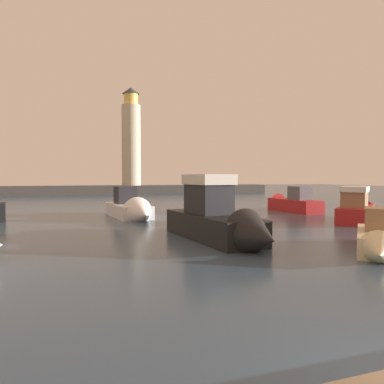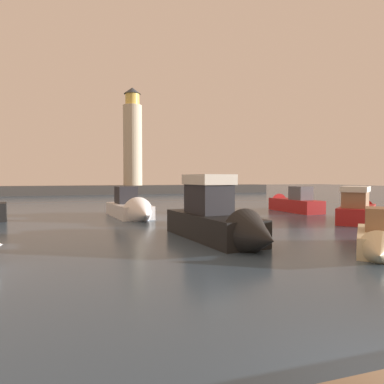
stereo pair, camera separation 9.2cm
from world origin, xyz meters
name	(u,v)px [view 2 (the right image)]	position (x,y,z in m)	size (l,w,h in m)	color
ground_plane	(127,209)	(0.00, 32.31, 0.00)	(220.00, 220.00, 0.00)	#384C60
breakwater	(103,190)	(0.00, 64.62, 0.83)	(66.50, 4.85, 1.65)	#423F3D
lighthouse	(133,139)	(5.54, 64.62, 10.48)	(3.57, 3.57, 18.65)	beige
motorboat_0	(377,240)	(6.84, 8.09, 0.55)	(5.13, 5.22, 2.06)	beige
motorboat_2	(358,209)	(14.61, 17.26, 0.86)	(7.01, 6.37, 2.86)	#B21E1E
motorboat_3	(133,209)	(-0.71, 23.94, 0.68)	(3.21, 8.12, 3.00)	white
motorboat_4	(290,203)	(14.25, 25.32, 0.74)	(2.03, 7.34, 2.64)	#B21E1E
motorboat_5	(221,221)	(1.81, 12.57, 1.04)	(3.17, 8.67, 3.68)	black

